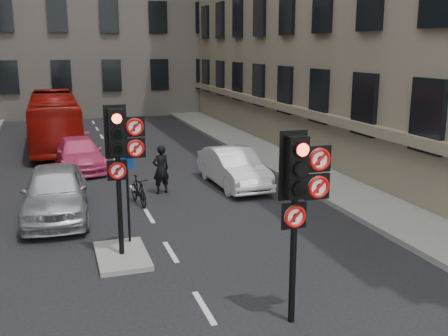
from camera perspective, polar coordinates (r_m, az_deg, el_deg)
pavement_right at (r=21.93m, az=8.73°, el=0.00°), size 3.00×50.00×0.16m
centre_island at (r=13.06m, az=-11.04°, el=-9.35°), size 1.20×2.00×0.12m
signal_near at (r=9.29m, az=8.27°, el=-2.08°), size 0.91×0.40×3.58m
signal_far at (r=12.31m, az=-11.17°, el=2.13°), size 0.91×0.40×3.58m
car_silver at (r=16.32m, az=-17.89°, el=-2.49°), size 2.08×4.69×1.57m
car_white at (r=19.06m, az=1.03°, el=0.05°), size 1.64×4.24×1.38m
car_pink at (r=22.57m, az=-15.51°, el=1.49°), size 2.14×4.52×1.27m
bus_red at (r=27.90m, az=-17.99°, el=4.97°), size 2.31×9.71×2.70m
motorcycle at (r=17.11m, az=-9.29°, el=-2.43°), size 0.65×1.59×0.93m
motorcyclist at (r=18.20m, az=-6.89°, el=-0.15°), size 0.71×0.56×1.70m
info_sign at (r=13.31m, az=-10.44°, el=-2.14°), size 0.37×0.17×2.20m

